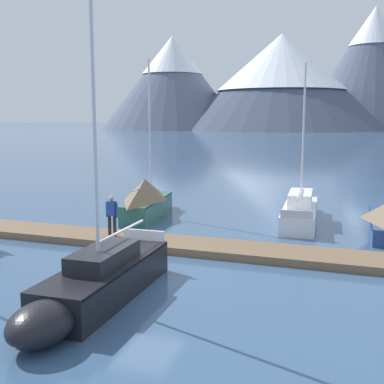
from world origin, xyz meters
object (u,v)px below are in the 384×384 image
(sailboat_mid_dock_starboard, at_px, (97,282))
(sailboat_mid_dock_port, at_px, (148,199))
(sailboat_far_berth, at_px, (300,209))
(person_on_dock, at_px, (112,213))

(sailboat_mid_dock_starboard, bearing_deg, sailboat_mid_dock_port, 105.02)
(sailboat_mid_dock_port, bearing_deg, sailboat_mid_dock_starboard, -74.98)
(sailboat_mid_dock_port, relative_size, sailboat_far_berth, 1.04)
(sailboat_far_berth, height_order, person_on_dock, sailboat_far_berth)
(sailboat_mid_dock_port, bearing_deg, sailboat_far_berth, 9.77)
(sailboat_mid_dock_port, height_order, sailboat_far_berth, sailboat_mid_dock_port)
(sailboat_mid_dock_starboard, height_order, person_on_dock, sailboat_mid_dock_starboard)
(sailboat_far_berth, bearing_deg, sailboat_mid_dock_port, -170.23)
(sailboat_mid_dock_port, relative_size, person_on_dock, 4.83)
(sailboat_far_berth, xyz_separation_m, person_on_dock, (-7.23, -6.64, 0.66))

